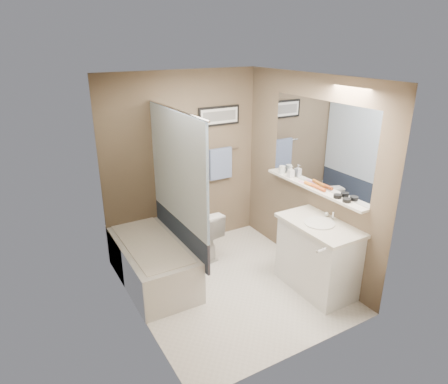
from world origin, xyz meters
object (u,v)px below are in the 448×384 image
glass_jar (282,170)px  toilet (200,233)px  vanity (317,258)px  hair_brush_front (318,188)px  bathtub (151,261)px  candle_bowl_near (347,200)px  soap_bottle (291,172)px  hair_brush_back (312,185)px  candle_bowl_far (338,196)px

glass_jar → toilet: bearing=158.8°
vanity → hair_brush_front: size_ratio=4.09×
bathtub → toilet: toilet is taller
candle_bowl_near → soap_bottle: size_ratio=0.60×
bathtub → hair_brush_back: bearing=-21.8°
candle_bowl_near → glass_jar: bearing=90.0°
candle_bowl_far → glass_jar: 0.99m
vanity → candle_bowl_near: 0.78m
bathtub → hair_brush_back: size_ratio=6.82×
candle_bowl_near → hair_brush_front: size_ratio=0.41×
toilet → hair_brush_back: (1.02, -0.96, 0.80)m
hair_brush_front → glass_jar: size_ratio=2.20×
toilet → candle_bowl_near: size_ratio=7.45×
candle_bowl_near → hair_brush_back: hair_brush_back is taller
vanity → hair_brush_back: 0.85m
hair_brush_front → soap_bottle: bearing=90.0°
bathtub → soap_bottle: (1.79, -0.35, 0.94)m
candle_bowl_near → glass_jar: size_ratio=0.90×
glass_jar → candle_bowl_far: bearing=-90.0°
candle_bowl_near → hair_brush_front: hair_brush_front is taller
vanity → candle_bowl_far: size_ratio=10.00×
bathtub → candle_bowl_near: size_ratio=16.67×
candle_bowl_near → toilet: bearing=123.9°
bathtub → glass_jar: 2.01m
bathtub → soap_bottle: bearing=-10.4°
candle_bowl_far → hair_brush_front: 0.30m
candle_bowl_near → hair_brush_back: 0.55m
vanity → hair_brush_front: hair_brush_front is taller
bathtub → soap_bottle: size_ratio=10.00×
hair_brush_front → soap_bottle: (0.00, 0.50, 0.05)m
toilet → soap_bottle: size_ratio=4.47×
candle_bowl_far → candle_bowl_near: bearing=-90.0°
vanity → soap_bottle: size_ratio=6.00×
candle_bowl_near → hair_brush_back: (0.00, 0.55, 0.00)m
vanity → candle_bowl_near: candle_bowl_near is taller
toilet → candle_bowl_far: 1.89m
vanity → glass_jar: glass_jar is taller
bathtub → hair_brush_front: size_ratio=6.82×
soap_bottle → bathtub: bearing=169.0°
candle_bowl_far → hair_brush_back: (0.00, 0.42, 0.00)m
candle_bowl_far → hair_brush_front: bearing=90.0°
candle_bowl_far → soap_bottle: soap_bottle is taller
candle_bowl_near → glass_jar: 1.12m
vanity → candle_bowl_near: (0.19, -0.16, 0.73)m
candle_bowl_near → soap_bottle: 0.94m
toilet → glass_jar: glass_jar is taller
toilet → soap_bottle: 1.45m
toilet → vanity: size_ratio=0.74×
toilet → candle_bowl_near: candle_bowl_near is taller
vanity → soap_bottle: 1.12m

